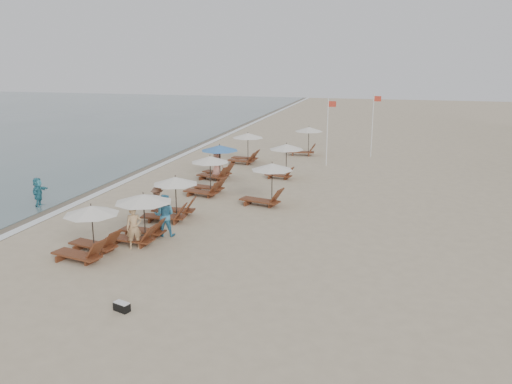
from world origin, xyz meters
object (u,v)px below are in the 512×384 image
(lounger_station_3, at_px, (206,176))
(beachgoer_mid_b, at_px, (157,203))
(inland_station_2, at_px, (305,139))
(duffel_bag, at_px, (122,307))
(inland_station_0, at_px, (266,181))
(waterline_walker, at_px, (38,192))
(beachgoer_mid_a, at_px, (164,215))
(beachgoer_near, at_px, (134,228))
(beachgoer_far_b, at_px, (217,164))
(lounger_station_5, at_px, (245,148))
(inland_station_1, at_px, (284,155))
(lounger_station_2, at_px, (171,199))
(flag_pole_near, at_px, (328,129))
(lounger_station_1, at_px, (139,217))
(lounger_station_4, at_px, (217,161))
(lounger_station_0, at_px, (87,233))

(lounger_station_3, bearing_deg, beachgoer_mid_b, -97.42)
(inland_station_2, relative_size, duffel_bag, 4.88)
(lounger_station_3, relative_size, beachgoer_mid_b, 1.62)
(inland_station_0, bearing_deg, lounger_station_3, 160.76)
(inland_station_2, relative_size, waterline_walker, 1.80)
(inland_station_2, distance_m, beachgoer_mid_a, 21.05)
(inland_station_0, height_order, beachgoer_mid_a, inland_station_0)
(beachgoer_near, bearing_deg, beachgoer_far_b, 65.74)
(lounger_station_5, bearing_deg, inland_station_1, -48.12)
(lounger_station_2, xyz_separation_m, lounger_station_3, (0.02, 4.92, 0.08))
(beachgoer_mid_a, distance_m, flag_pole_near, 17.95)
(beachgoer_mid_a, bearing_deg, duffel_bag, 91.28)
(lounger_station_1, distance_m, lounger_station_2, 3.27)
(lounger_station_4, relative_size, flag_pole_near, 0.57)
(lounger_station_1, relative_size, beachgoer_far_b, 1.51)
(lounger_station_2, xyz_separation_m, beachgoer_far_b, (-0.72, 8.97, -0.08))
(inland_station_1, bearing_deg, duffel_bag, -93.01)
(beachgoer_far_b, bearing_deg, beachgoer_mid_a, -141.28)
(beachgoer_far_b, distance_m, duffel_bag, 18.55)
(lounger_station_5, xyz_separation_m, beachgoer_mid_a, (1.12, -16.63, -0.18))
(lounger_station_5, distance_m, beachgoer_mid_a, 16.67)
(lounger_station_0, relative_size, lounger_station_2, 0.99)
(waterline_walker, xyz_separation_m, flag_pole_near, (13.14, 14.62, 1.87))
(lounger_station_3, height_order, inland_station_2, inland_station_2)
(lounger_station_0, relative_size, duffel_bag, 4.59)
(beachgoer_mid_b, bearing_deg, lounger_station_0, 145.41)
(inland_station_1, height_order, beachgoer_mid_b, inland_station_1)
(beachgoer_mid_a, distance_m, beachgoer_mid_b, 2.60)
(duffel_bag, bearing_deg, lounger_station_3, 99.53)
(waterline_walker, bearing_deg, beachgoer_near, -131.31)
(lounger_station_4, distance_m, beachgoer_near, 13.09)
(lounger_station_1, bearing_deg, inland_station_0, 60.75)
(lounger_station_3, height_order, beachgoer_mid_b, lounger_station_3)
(beachgoer_near, bearing_deg, lounger_station_4, 65.80)
(beachgoer_far_b, relative_size, waterline_walker, 1.16)
(lounger_station_0, distance_m, lounger_station_1, 2.47)
(duffel_bag, bearing_deg, waterline_walker, 136.34)
(lounger_station_0, relative_size, beachgoer_mid_a, 1.42)
(lounger_station_3, xyz_separation_m, waterline_walker, (-7.59, -4.70, -0.28))
(lounger_station_0, xyz_separation_m, lounger_station_5, (0.75, 19.74, 0.13))
(lounger_station_5, xyz_separation_m, inland_station_2, (3.73, 4.25, 0.19))
(beachgoer_mid_a, bearing_deg, lounger_station_1, 39.05)
(beachgoer_mid_b, bearing_deg, beachgoer_near, 162.60)
(inland_station_0, relative_size, waterline_walker, 1.84)
(beachgoer_mid_a, height_order, waterline_walker, beachgoer_mid_a)
(beachgoer_mid_a, relative_size, beachgoer_mid_b, 1.17)
(lounger_station_0, distance_m, lounger_station_2, 5.58)
(lounger_station_4, bearing_deg, lounger_station_2, -85.28)
(inland_station_2, bearing_deg, lounger_station_2, -100.24)
(beachgoer_near, bearing_deg, lounger_station_1, 74.24)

